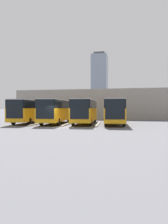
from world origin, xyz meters
TOP-DOWN VIEW (x-y plane):
  - ground_plane at (0.00, 0.00)m, footprint 600.00×600.00m
  - bus_0 at (-6.14, -5.72)m, footprint 3.53×11.09m
  - curb_divider_0 at (-4.09, -4.11)m, footprint 0.91×7.14m
  - bus_1 at (-2.05, -5.61)m, footprint 3.53×11.09m
  - curb_divider_1 at (0.00, -3.99)m, footprint 0.91×7.14m
  - bus_2 at (2.04, -5.13)m, footprint 3.53×11.09m
  - curb_divider_2 at (4.09, -3.52)m, footprint 0.91×7.14m
  - bus_3 at (6.13, -5.34)m, footprint 3.53×11.09m
  - station_building at (0.00, -22.02)m, footprint 31.07×11.69m
  - office_tower at (26.76, -208.45)m, footprint 16.39×16.39m

SIDE VIEW (x-z plane):
  - ground_plane at x=0.00m, z-range 0.00..0.00m
  - curb_divider_0 at x=-4.09m, z-range 0.00..0.15m
  - curb_divider_1 at x=0.00m, z-range 0.00..0.15m
  - curb_divider_2 at x=4.09m, z-range 0.00..0.15m
  - bus_0 at x=-6.14m, z-range 0.19..3.59m
  - bus_1 at x=-2.05m, z-range 0.19..3.59m
  - bus_2 at x=2.04m, z-range 0.19..3.59m
  - bus_3 at x=6.13m, z-range 0.19..3.59m
  - station_building at x=0.00m, z-range 0.04..5.99m
  - office_tower at x=26.76m, z-range -0.60..60.57m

